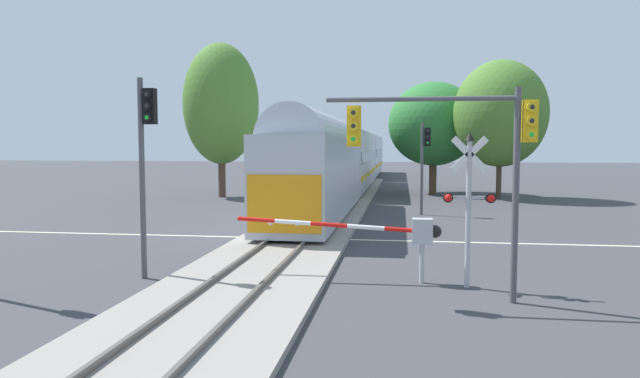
% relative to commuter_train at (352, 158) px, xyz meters
% --- Properties ---
extents(ground_plane, '(220.00, 220.00, 0.00)m').
position_rel_commuter_train_xyz_m(ground_plane, '(-0.00, -26.57, -2.73)').
color(ground_plane, '#3D3D42').
extents(road_centre_stripe, '(44.00, 0.20, 0.01)m').
position_rel_commuter_train_xyz_m(road_centre_stripe, '(-0.00, -26.57, -2.73)').
color(road_centre_stripe, beige).
rests_on(road_centre_stripe, ground).
extents(railway_track, '(4.40, 80.00, 0.32)m').
position_rel_commuter_train_xyz_m(railway_track, '(-0.00, -26.57, -2.63)').
color(railway_track, gray).
rests_on(railway_track, ground).
extents(commuter_train, '(3.04, 62.19, 5.16)m').
position_rel_commuter_train_xyz_m(commuter_train, '(0.00, 0.00, 0.00)').
color(commuter_train, '#B2B7C1').
rests_on(commuter_train, railway_track).
extents(crossing_gate_near, '(5.81, 0.40, 1.80)m').
position_rel_commuter_train_xyz_m(crossing_gate_near, '(4.17, -33.55, -1.31)').
color(crossing_gate_near, '#B7B7BC').
rests_on(crossing_gate_near, ground).
extents(crossing_signal_mast, '(1.36, 0.44, 4.16)m').
position_rel_commuter_train_xyz_m(crossing_signal_mast, '(6.00, -33.93, -0.20)').
color(crossing_signal_mast, '#B2B2B7').
rests_on(crossing_signal_mast, ground).
extents(traffic_signal_far_side, '(0.53, 0.38, 5.08)m').
position_rel_commuter_train_xyz_m(traffic_signal_far_side, '(5.47, -17.77, 0.68)').
color(traffic_signal_far_side, '#4C4C51').
rests_on(traffic_signal_far_side, ground).
extents(traffic_signal_median, '(0.53, 0.38, 5.71)m').
position_rel_commuter_train_xyz_m(traffic_signal_median, '(-2.94, -34.15, 1.09)').
color(traffic_signal_median, '#4C4C51').
rests_on(traffic_signal_median, ground).
extents(traffic_signal_near_right, '(5.03, 0.38, 5.19)m').
position_rel_commuter_train_xyz_m(traffic_signal_near_right, '(5.59, -35.31, 1.19)').
color(traffic_signal_near_right, '#4C4C51').
rests_on(traffic_signal_near_right, ground).
extents(oak_far_right, '(6.60, 6.60, 9.89)m').
position_rel_commuter_train_xyz_m(oak_far_right, '(11.17, -7.08, 3.35)').
color(oak_far_right, '#4C3828').
rests_on(oak_far_right, ground).
extents(elm_centre_background, '(7.11, 7.11, 8.81)m').
position_rel_commuter_train_xyz_m(elm_centre_background, '(6.69, -3.43, 2.77)').
color(elm_centre_background, brown).
rests_on(elm_centre_background, ground).
extents(oak_behind_train, '(5.51, 5.51, 11.27)m').
position_rel_commuter_train_xyz_m(oak_behind_train, '(-8.91, -8.83, 4.11)').
color(oak_behind_train, '#4C3828').
rests_on(oak_behind_train, ground).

